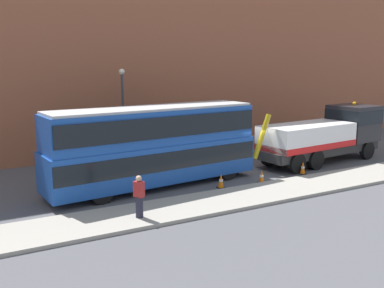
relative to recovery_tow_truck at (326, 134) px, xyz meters
The scene contains 10 objects.
ground_plane 5.92m from the recovery_tow_truck, behind, with size 120.00×120.00×0.00m, color #4C4C51.
near_kerb 7.01m from the recovery_tow_truck, 145.95° to the right, with size 60.00×2.80×0.15m, color gray.
building_facade 11.73m from the recovery_tow_truck, 124.72° to the left, with size 60.00×1.50×16.00m.
recovery_tow_truck is the anchor object (origin of this frame).
double_decker_bus 11.80m from the recovery_tow_truck, behind, with size 11.19×3.60×4.06m.
pedestrian_onlooker 14.90m from the recovery_tow_truck, 163.56° to the right, with size 0.41×0.47×1.71m.
traffic_cone_near_bus 9.30m from the recovery_tow_truck, 168.09° to the right, with size 0.36×0.36×0.72m.
traffic_cone_midway 7.16m from the recovery_tow_truck, 161.89° to the right, with size 0.36×0.36×0.72m.
traffic_cone_near_truck 4.15m from the recovery_tow_truck, 152.81° to the right, with size 0.36×0.36×0.72m.
street_lamp 12.86m from the recovery_tow_truck, 152.22° to the left, with size 0.36×0.36×5.83m.
Camera 1 is at (-14.54, -19.84, 6.18)m, focal length 40.18 mm.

